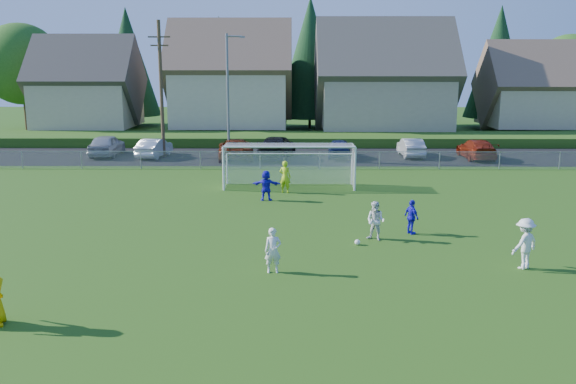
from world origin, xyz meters
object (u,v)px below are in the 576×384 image
player_white_c (525,244)px  car_d (277,147)px  car_e (339,148)px  soccer_goal (289,159)px  car_g (477,149)px  car_f (411,147)px  car_a (107,145)px  player_white_a (273,250)px  soccer_ball (357,242)px  car_c (236,149)px  player_blue_b (266,185)px  car_b (154,148)px  player_white_b (376,221)px  player_blue_a (412,217)px  goalkeeper (285,177)px

player_white_c → car_d: player_white_c is taller
car_e → soccer_goal: 11.66m
car_g → car_d: bearing=-0.0°
car_e → car_f: size_ratio=0.99×
car_e → car_a: bearing=1.8°
player_white_a → car_d: car_d is taller
soccer_ball → car_a: bearing=126.0°
car_c → car_g: car_c is taller
car_c → soccer_ball: bearing=101.4°
player_blue_b → player_white_c: bearing=134.4°
player_white_a → car_g: player_white_a is taller
soccer_ball → player_white_c: bearing=-26.3°
car_b → car_c: 6.24m
car_g → soccer_ball: bearing=63.8°
player_white_b → soccer_goal: size_ratio=0.21×
car_b → soccer_goal: bearing=140.7°
player_blue_a → car_c: size_ratio=0.27×
player_white_b → car_g: (10.27, 21.22, -0.07)m
car_c → car_d: (3.04, 0.30, 0.07)m
player_white_b → car_a: 28.47m
player_white_c → car_e: bearing=-112.7°
player_blue_a → player_white_b: bearing=92.6°
car_c → player_blue_a: bearing=108.6°
player_white_b → car_c: 22.38m
player_blue_a → soccer_goal: size_ratio=0.20×
car_b → car_g: 24.04m
player_blue_a → car_c: bearing=-2.3°
player_blue_a → car_c: car_c is taller
car_a → car_b: (3.78, -0.65, -0.12)m
car_c → car_d: 3.06m
car_b → player_blue_b: bearing=129.8°
goalkeeper → player_white_c: bearing=142.3°
player_white_b → car_b: size_ratio=0.37×
soccer_ball → player_white_a: 4.58m
goalkeeper → player_white_b: bearing=130.6°
player_white_a → player_blue_a: bearing=35.0°
car_d → player_white_c: bearing=118.0°
player_white_c → car_e: (-4.54, 25.13, -0.18)m
car_d → car_b: bearing=5.1°
player_white_a → player_white_c: 8.68m
car_c → car_g: size_ratio=1.08×
soccer_goal → soccer_ball: bearing=-76.5°
player_white_b → player_blue_b: 8.58m
player_white_a → player_blue_a: size_ratio=1.07×
car_a → car_b: bearing=168.9°
car_c → player_blue_b: bearing=95.7°
car_d → soccer_goal: soccer_goal is taller
goalkeeper → car_c: bearing=-54.1°
soccer_ball → car_c: 22.79m
car_b → player_white_a: bearing=118.8°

